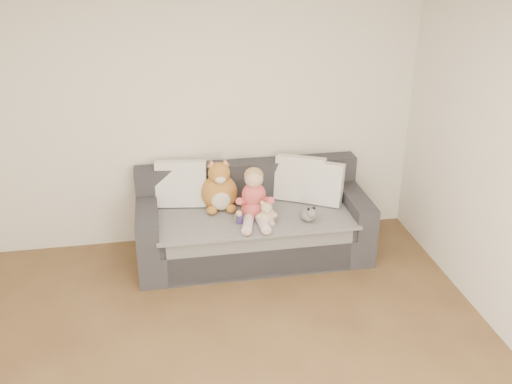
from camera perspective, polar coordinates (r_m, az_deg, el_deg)
room_shell at (r=3.60m, az=-4.45°, el=-2.27°), size 5.00×5.00×5.00m
sofa at (r=5.56m, az=-0.34°, el=-3.30°), size 2.20×0.94×0.85m
cushion_left at (r=5.55m, az=-7.47°, el=0.85°), size 0.51×0.29×0.46m
cushion_right_back at (r=5.64m, az=4.42°, el=1.35°), size 0.53×0.40×0.46m
cushion_right_front at (r=5.59m, az=6.35°, el=0.93°), size 0.50×0.41×0.43m
toddler at (r=5.23m, az=-0.19°, el=-0.67°), size 0.36×0.51×0.50m
plush_cat at (r=5.46m, az=-3.65°, el=0.24°), size 0.43×0.36×0.53m
teddy_bear at (r=5.18m, az=1.05°, el=-2.31°), size 0.20×0.14×0.25m
plush_cow at (r=5.28m, az=5.27°, el=-2.22°), size 0.14×0.21×0.17m
sippy_cup at (r=5.22m, az=-1.62°, el=-2.57°), size 0.10×0.08×0.11m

